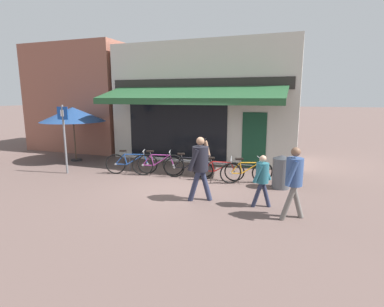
# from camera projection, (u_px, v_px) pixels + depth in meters

# --- Properties ---
(ground_plane) EXTENTS (160.00, 160.00, 0.00)m
(ground_plane) POSITION_uv_depth(u_px,v_px,m) (178.00, 186.00, 9.14)
(ground_plane) COLOR brown
(shop_front) EXTENTS (7.75, 4.81, 4.86)m
(shop_front) POSITION_uv_depth(u_px,v_px,m) (207.00, 102.00, 13.18)
(shop_front) COLOR beige
(shop_front) RESTS_ON ground_plane
(neighbour_building) EXTENTS (5.09, 4.00, 5.17)m
(neighbour_building) POSITION_uv_depth(u_px,v_px,m) (90.00, 98.00, 15.84)
(neighbour_building) COLOR #8E5647
(neighbour_building) RESTS_ON ground_plane
(bike_rack_rail) EXTENTS (4.66, 0.04, 0.57)m
(bike_rack_rail) POSITION_uv_depth(u_px,v_px,m) (188.00, 163.00, 10.09)
(bike_rack_rail) COLOR #47494F
(bike_rack_rail) RESTS_ON ground_plane
(bicycle_blue) EXTENTS (1.72, 0.76, 0.85)m
(bicycle_blue) POSITION_uv_depth(u_px,v_px,m) (131.00, 163.00, 10.49)
(bicycle_blue) COLOR black
(bicycle_blue) RESTS_ON ground_plane
(bicycle_purple) EXTENTS (1.70, 0.69, 0.87)m
(bicycle_purple) POSITION_uv_depth(u_px,v_px,m) (158.00, 164.00, 10.26)
(bicycle_purple) COLOR black
(bicycle_purple) RESTS_ON ground_plane
(bicycle_black) EXTENTS (1.65, 0.61, 0.86)m
(bicycle_black) POSITION_uv_depth(u_px,v_px,m) (189.00, 167.00, 9.97)
(bicycle_black) COLOR black
(bicycle_black) RESTS_ON ground_plane
(bicycle_red) EXTENTS (1.65, 0.52, 0.81)m
(bicycle_red) POSITION_uv_depth(u_px,v_px,m) (219.00, 170.00, 9.61)
(bicycle_red) COLOR black
(bicycle_red) RESTS_ON ground_plane
(bicycle_orange) EXTENTS (1.57, 0.83, 0.83)m
(bicycle_orange) POSITION_uv_depth(u_px,v_px,m) (246.00, 172.00, 9.33)
(bicycle_orange) COLOR black
(bicycle_orange) RESTS_ON ground_plane
(pedestrian_adult) EXTENTS (0.61, 0.68, 1.69)m
(pedestrian_adult) POSITION_uv_depth(u_px,v_px,m) (200.00, 162.00, 7.66)
(pedestrian_adult) COLOR #282D47
(pedestrian_adult) RESTS_ON ground_plane
(pedestrian_child) EXTENTS (0.48, 0.46, 1.31)m
(pedestrian_child) POSITION_uv_depth(u_px,v_px,m) (262.00, 176.00, 7.24)
(pedestrian_child) COLOR #282D47
(pedestrian_child) RESTS_ON ground_plane
(pedestrian_second_adult) EXTENTS (0.54, 0.65, 1.63)m
(pedestrian_second_adult) POSITION_uv_depth(u_px,v_px,m) (294.00, 176.00, 6.49)
(pedestrian_second_adult) COLOR slate
(pedestrian_second_adult) RESTS_ON ground_plane
(litter_bin) EXTENTS (0.53, 0.53, 1.00)m
(litter_bin) POSITION_uv_depth(u_px,v_px,m) (281.00, 172.00, 8.82)
(litter_bin) COLOR #515459
(litter_bin) RESTS_ON ground_plane
(parking_sign) EXTENTS (0.44, 0.07, 2.40)m
(parking_sign) POSITION_uv_depth(u_px,v_px,m) (64.00, 132.00, 10.34)
(parking_sign) COLOR slate
(parking_sign) RESTS_ON ground_plane
(cafe_parasol) EXTENTS (2.64, 2.64, 2.25)m
(cafe_parasol) POSITION_uv_depth(u_px,v_px,m) (73.00, 115.00, 12.38)
(cafe_parasol) COLOR #4C3D2D
(cafe_parasol) RESTS_ON ground_plane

